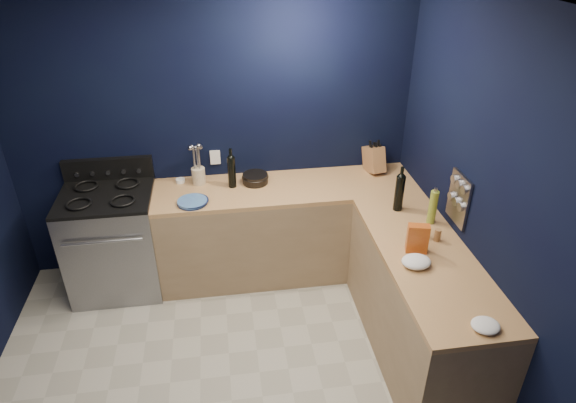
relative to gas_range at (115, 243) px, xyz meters
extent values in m
cube|color=#A9A394|center=(0.93, -1.42, -0.47)|extent=(3.50, 3.50, 0.02)
cube|color=silver|center=(0.93, -1.42, 2.15)|extent=(3.50, 3.50, 0.02)
cube|color=black|center=(0.93, 0.34, 0.84)|extent=(3.50, 0.02, 2.60)
cube|color=black|center=(2.69, -1.42, 0.84)|extent=(0.02, 3.50, 2.60)
cube|color=#957857|center=(1.53, 0.02, -0.03)|extent=(2.30, 0.63, 0.86)
cube|color=brown|center=(1.53, 0.02, 0.42)|extent=(2.30, 0.63, 0.04)
cube|color=#957857|center=(2.37, -1.13, -0.03)|extent=(0.63, 1.67, 0.86)
cube|color=brown|center=(2.37, -1.13, 0.42)|extent=(0.63, 1.67, 0.04)
cube|color=gray|center=(0.00, 0.00, 0.00)|extent=(0.76, 0.66, 0.92)
cube|color=black|center=(0.00, -0.32, -0.01)|extent=(0.59, 0.02, 0.42)
cube|color=black|center=(0.00, 0.00, 0.48)|extent=(0.76, 0.66, 0.03)
cube|color=black|center=(0.00, 0.30, 0.58)|extent=(0.76, 0.06, 0.20)
cube|color=gray|center=(2.67, -0.87, 0.72)|extent=(0.02, 0.28, 0.38)
cube|color=white|center=(0.93, 0.32, 0.62)|extent=(0.09, 0.02, 0.13)
cylinder|color=#4258A0|center=(0.72, -0.17, 0.46)|extent=(0.27, 0.27, 0.03)
cylinder|color=white|center=(0.61, 0.23, 0.46)|extent=(0.09, 0.09, 0.03)
cylinder|color=beige|center=(0.77, 0.18, 0.51)|extent=(0.13, 0.13, 0.15)
cylinder|color=black|center=(1.06, 0.08, 0.58)|extent=(0.08, 0.08, 0.28)
cylinder|color=black|center=(1.27, 0.12, 0.48)|extent=(0.27, 0.27, 0.08)
cube|color=#8D6038|center=(2.37, 0.20, 0.56)|extent=(0.18, 0.29, 0.29)
cylinder|color=black|center=(2.36, -0.50, 0.59)|extent=(0.08, 0.08, 0.30)
cylinder|color=olive|center=(2.55, -0.73, 0.58)|extent=(0.08, 0.08, 0.27)
cylinder|color=olive|center=(2.43, -0.91, 0.49)|extent=(0.06, 0.06, 0.10)
cylinder|color=olive|center=(2.50, -0.97, 0.49)|extent=(0.06, 0.06, 0.09)
cube|color=#A3171B|center=(2.30, -1.07, 0.55)|extent=(0.16, 0.10, 0.22)
ellipsoid|color=white|center=(2.24, -1.24, 0.48)|extent=(0.25, 0.23, 0.07)
ellipsoid|color=white|center=(2.41, -1.86, 0.47)|extent=(0.19, 0.18, 0.05)
camera|label=1|loc=(0.98, -3.76, 2.51)|focal=30.90mm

